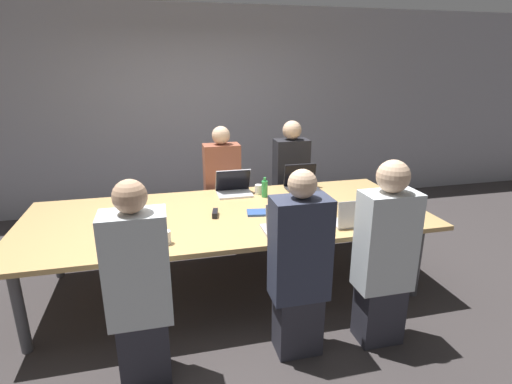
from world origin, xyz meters
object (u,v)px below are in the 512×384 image
at_px(laptop_near_right, 353,218).
at_px(stapler, 215,213).
at_px(person_far_center, 222,189).
at_px(laptop_far_right, 302,182).
at_px(person_near_right, 384,257).
at_px(laptop_far_center, 234,187).
at_px(laptop_near_midright, 283,224).
at_px(bottle_far_center, 265,189).
at_px(laptop_near_left, 133,241).
at_px(person_near_midright, 299,268).
at_px(cup_far_center, 258,189).
at_px(cup_near_right, 321,220).
at_px(person_near_left, 139,289).
at_px(person_far_right, 291,181).
at_px(cup_near_left, 165,237).

distance_m(laptop_near_right, stapler, 1.19).
relative_size(person_far_center, laptop_far_right, 3.90).
relative_size(person_near_right, stapler, 9.07).
bearing_deg(laptop_far_center, laptop_near_midright, -79.54).
xyz_separation_m(laptop_far_center, person_far_center, (-0.06, 0.41, -0.14)).
bearing_deg(stapler, laptop_near_midright, -33.86).
xyz_separation_m(bottle_far_center, laptop_near_right, (0.51, -0.92, -0.02)).
distance_m(bottle_far_center, laptop_near_left, 1.57).
relative_size(laptop_near_midright, person_near_midright, 0.23).
height_order(cup_far_center, laptop_near_right, laptop_near_right).
distance_m(person_far_center, person_near_midright, 1.98).
bearing_deg(person_far_center, stapler, -102.63).
xyz_separation_m(bottle_far_center, cup_near_right, (0.27, -0.82, -0.05)).
distance_m(laptop_far_right, cup_near_right, 1.01).
height_order(person_near_left, person_near_right, person_near_right).
relative_size(cup_near_right, stapler, 0.55).
height_order(person_far_right, cup_near_left, person_far_right).
height_order(cup_far_center, stapler, cup_far_center).
relative_size(person_near_left, stapler, 8.92).
height_order(cup_near_left, cup_near_right, cup_near_left).
bearing_deg(person_far_center, person_near_right, -66.46).
xyz_separation_m(person_far_center, laptop_near_left, (-0.90, -1.54, 0.14)).
height_order(person_near_right, stapler, person_near_right).
bearing_deg(laptop_near_right, stapler, -24.78).
xyz_separation_m(cup_far_center, person_near_left, (-1.16, -1.52, -0.11)).
height_order(bottle_far_center, laptop_near_right, laptop_near_right).
relative_size(cup_far_center, person_far_right, 0.07).
relative_size(laptop_near_left, cup_near_left, 3.10).
height_order(person_near_right, cup_near_right, person_near_right).
bearing_deg(person_near_midright, laptop_far_right, -110.31).
relative_size(laptop_far_center, laptop_near_right, 1.15).
relative_size(cup_far_center, laptop_far_right, 0.28).
bearing_deg(cup_far_center, person_near_right, -69.85).
distance_m(laptop_far_center, person_far_center, 0.43).
distance_m(cup_far_center, person_near_midright, 1.51).
distance_m(person_near_left, person_near_right, 1.72).
relative_size(person_far_right, laptop_near_right, 4.49).
xyz_separation_m(bottle_far_center, laptop_near_midright, (-0.09, -0.91, -0.01)).
distance_m(laptop_far_center, laptop_near_left, 1.48).
distance_m(cup_far_center, person_far_right, 0.78).
relative_size(person_near_midright, stapler, 8.86).
distance_m(person_far_center, cup_near_right, 1.53).
height_order(cup_far_center, cup_near_right, cup_far_center).
bearing_deg(person_near_left, laptop_near_left, -83.96).
xyz_separation_m(person_far_center, person_far_right, (0.85, 0.09, 0.02)).
distance_m(cup_far_center, laptop_far_right, 0.50).
bearing_deg(person_far_center, laptop_near_midright, -80.16).
relative_size(person_near_midright, cup_near_left, 13.77).
relative_size(cup_near_left, stapler, 0.64).
relative_size(laptop_near_left, laptop_near_right, 0.99).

